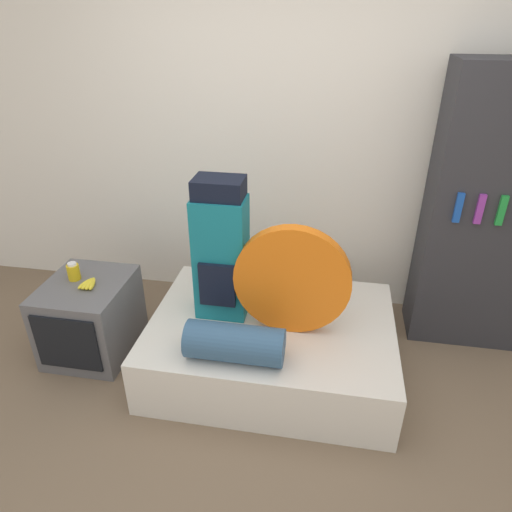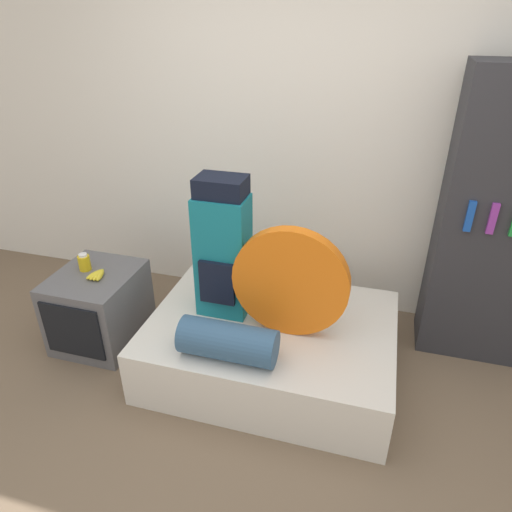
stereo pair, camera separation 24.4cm
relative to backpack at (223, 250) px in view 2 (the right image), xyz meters
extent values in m
plane|color=brown|center=(0.29, -0.86, -0.81)|extent=(16.00, 16.00, 0.00)
cube|color=white|center=(0.29, 0.88, 0.49)|extent=(8.00, 0.05, 2.60)
cube|color=silver|center=(0.33, -0.04, -0.62)|extent=(1.52, 1.12, 0.38)
cube|color=#14707F|center=(0.00, 0.00, -0.05)|extent=(0.31, 0.22, 0.78)
cube|color=black|center=(0.00, 0.01, 0.40)|extent=(0.29, 0.20, 0.12)
cube|color=black|center=(0.00, -0.12, -0.16)|extent=(0.22, 0.03, 0.28)
cylinder|color=orange|center=(0.44, -0.10, -0.09)|extent=(0.68, 0.08, 0.68)
cylinder|color=#33567A|center=(0.17, -0.43, -0.33)|extent=(0.54, 0.21, 0.21)
cube|color=#5B5B60|center=(-0.91, -0.07, -0.54)|extent=(0.53, 0.59, 0.53)
cube|color=black|center=(-0.91, -0.38, -0.53)|extent=(0.42, 0.02, 0.38)
cylinder|color=gold|center=(-0.99, -0.03, -0.23)|extent=(0.08, 0.08, 0.10)
cylinder|color=white|center=(-0.99, -0.03, -0.17)|extent=(0.06, 0.06, 0.02)
ellipsoid|color=yellow|center=(-0.88, -0.09, -0.26)|extent=(0.08, 0.15, 0.04)
ellipsoid|color=yellow|center=(-0.86, -0.09, -0.26)|extent=(0.05, 0.14, 0.04)
ellipsoid|color=yellow|center=(-0.85, -0.09, -0.26)|extent=(0.05, 0.14, 0.04)
ellipsoid|color=yellow|center=(-0.84, -0.09, -0.26)|extent=(0.08, 0.15, 0.04)
cube|color=#2D2D33|center=(1.63, 0.58, 0.12)|extent=(0.76, 0.37, 1.86)
cube|color=#194CB2|center=(1.39, 0.38, 0.23)|extent=(0.04, 0.02, 0.19)
cube|color=purple|center=(1.51, 0.38, 0.23)|extent=(0.04, 0.02, 0.19)
camera|label=1|loc=(0.63, -2.35, 1.29)|focal=32.00mm
camera|label=2|loc=(0.87, -2.29, 1.29)|focal=32.00mm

